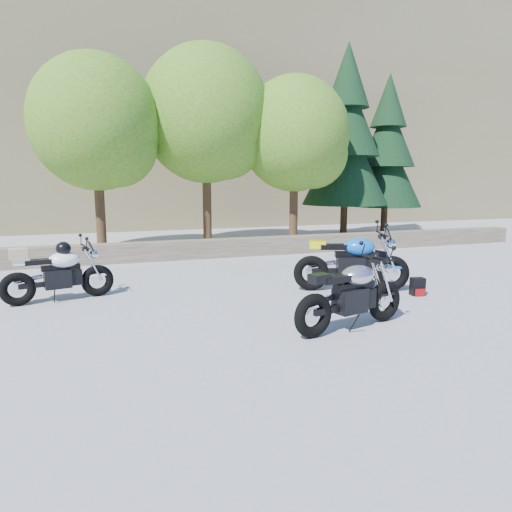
# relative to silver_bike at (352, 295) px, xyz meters

# --- Properties ---
(ground) EXTENTS (90.00, 90.00, 0.00)m
(ground) POSITION_rel_silver_bike_xyz_m (-0.86, 1.35, -0.50)
(ground) COLOR gray
(ground) RESTS_ON ground
(stone_wall) EXTENTS (22.00, 0.55, 0.50)m
(stone_wall) POSITION_rel_silver_bike_xyz_m (-0.86, 6.85, -0.25)
(stone_wall) COLOR brown
(stone_wall) RESTS_ON ground
(hillside) EXTENTS (80.00, 30.00, 15.00)m
(hillside) POSITION_rel_silver_bike_xyz_m (2.14, 29.35, 7.00)
(hillside) COLOR brown
(hillside) RESTS_ON ground
(tree_decid_left) EXTENTS (3.67, 3.67, 5.62)m
(tree_decid_left) POSITION_rel_silver_bike_xyz_m (-3.26, 8.48, 3.13)
(tree_decid_left) COLOR #382314
(tree_decid_left) RESTS_ON ground
(tree_decid_mid) EXTENTS (4.08, 4.08, 6.24)m
(tree_decid_mid) POSITION_rel_silver_bike_xyz_m (0.04, 8.88, 3.54)
(tree_decid_mid) COLOR #382314
(tree_decid_mid) RESTS_ON ground
(tree_decid_right) EXTENTS (3.54, 3.54, 5.41)m
(tree_decid_right) POSITION_rel_silver_bike_xyz_m (2.84, 8.28, 3.00)
(tree_decid_right) COLOR #382314
(tree_decid_right) RESTS_ON ground
(conifer_near) EXTENTS (3.17, 3.17, 7.06)m
(conifer_near) POSITION_rel_silver_bike_xyz_m (5.34, 9.55, 3.18)
(conifer_near) COLOR #382314
(conifer_near) RESTS_ON ground
(conifer_far) EXTENTS (2.82, 2.82, 6.27)m
(conifer_far) POSITION_rel_silver_bike_xyz_m (7.54, 10.15, 2.77)
(conifer_far) COLOR #382314
(conifer_far) RESTS_ON ground
(silver_bike) EXTENTS (2.02, 0.75, 1.03)m
(silver_bike) POSITION_rel_silver_bike_xyz_m (0.00, 0.00, 0.00)
(silver_bike) COLOR black
(silver_bike) RESTS_ON ground
(white_bike) EXTENTS (1.92, 0.68, 1.07)m
(white_bike) POSITION_rel_silver_bike_xyz_m (-4.17, 3.10, 0.03)
(white_bike) COLOR black
(white_bike) RESTS_ON ground
(blue_bike) EXTENTS (2.20, 1.02, 1.14)m
(blue_bike) POSITION_rel_silver_bike_xyz_m (1.24, 2.05, 0.06)
(blue_bike) COLOR black
(blue_bike) RESTS_ON ground
(backpack) EXTENTS (0.27, 0.24, 0.34)m
(backpack) POSITION_rel_silver_bike_xyz_m (2.22, 1.32, -0.34)
(backpack) COLOR black
(backpack) RESTS_ON ground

